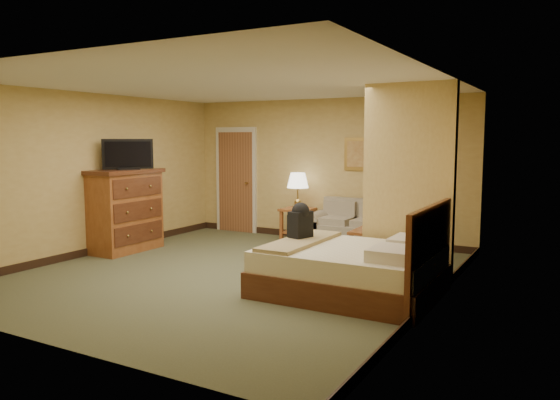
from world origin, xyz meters
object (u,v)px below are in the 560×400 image
Objects in this scene: dresser at (125,210)px; bed at (355,269)px; loveseat at (355,232)px; coffee_table at (378,239)px.

bed is at bearing -7.04° from dresser.
coffee_table is at bearing -48.81° from loveseat.
loveseat is 3.90m from dresser.
dresser is at bearing 172.96° from bed.
dresser is at bearing -160.96° from coffee_table.
loveseat reaches higher than coffee_table.
bed is (4.29, -0.53, -0.38)m from dresser.
bed is at bearing -79.00° from coffee_table.
loveseat is 0.79× the size of bed.
coffee_table is 0.56× the size of dresser.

